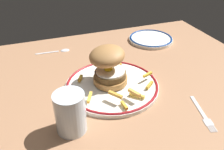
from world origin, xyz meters
TOP-DOWN VIEW (x-y plane):
  - ground_plane at (0.00, 0.00)cm, footprint 112.36×83.24cm
  - dinner_plate at (0.71, -2.41)cm, footprint 28.83×28.83cm
  - burger at (0.11, -0.50)cm, footprint 13.79×13.50cm
  - fries_pile at (1.87, -5.47)cm, footprint 23.38×23.43cm
  - water_glass at (-14.75, -15.68)cm, footprint 7.47×7.47cm
  - side_plate at (28.66, 24.74)cm, footprint 18.78×18.78cm
  - fork at (19.39, -22.37)cm, footprint 4.77×14.31cm
  - spoon at (-9.70, 28.18)cm, footprint 13.37×2.79cm

SIDE VIEW (x-z plane):
  - ground_plane at x=0.00cm, z-range -4.00..0.00cm
  - fork at x=19.39cm, z-range 0.00..0.36cm
  - spoon at x=-9.70cm, z-range -0.09..0.81cm
  - side_plate at x=28.66cm, z-range 0.03..1.63cm
  - dinner_plate at x=0.71cm, z-range 0.04..1.64cm
  - fries_pile at x=1.87cm, z-range 1.36..4.01cm
  - water_glass at x=-14.75cm, z-range -0.71..9.95cm
  - burger at x=0.11cm, z-range 1.50..13.25cm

